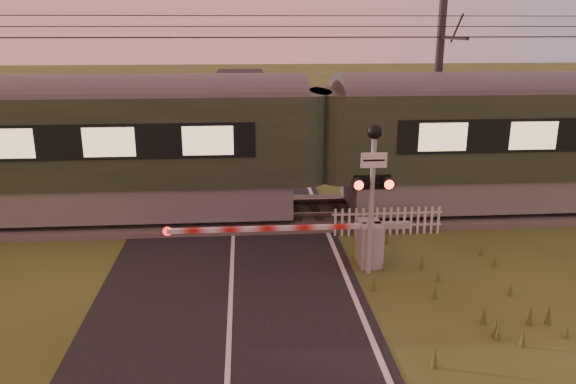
{
  "coord_description": "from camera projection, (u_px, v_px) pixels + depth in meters",
  "views": [
    {
      "loc": [
        0.38,
        -10.38,
        5.83
      ],
      "look_at": [
        1.46,
        3.2,
        1.78
      ],
      "focal_mm": 35.0,
      "sensor_mm": 36.0,
      "label": 1
    }
  ],
  "objects": [
    {
      "name": "picket_fence",
      "position": [
        387.0,
        221.0,
        16.16
      ],
      "size": [
        3.23,
        0.07,
        0.83
      ],
      "color": "silver",
      "rests_on": "ground"
    },
    {
      "name": "ground",
      "position": [
        230.0,
        320.0,
        11.55
      ],
      "size": [
        160.0,
        160.0,
        0.0
      ],
      "primitive_type": "plane",
      "color": "#3B4A1C",
      "rests_on": "ground"
    },
    {
      "name": "catenary_mast",
      "position": [
        437.0,
        94.0,
        19.41
      ],
      "size": [
        0.21,
        2.46,
        6.81
      ],
      "color": "#2D2D30",
      "rests_on": "ground"
    },
    {
      "name": "overhead_wires",
      "position": [
        229.0,
        29.0,
        16.13
      ],
      "size": [
        120.0,
        0.62,
        0.62
      ],
      "color": "black",
      "rests_on": "ground"
    },
    {
      "name": "track_bed",
      "position": [
        234.0,
        215.0,
        17.74
      ],
      "size": [
        140.0,
        3.4,
        0.39
      ],
      "color": "#47423D",
      "rests_on": "ground"
    },
    {
      "name": "crossing_signal",
      "position": [
        373.0,
        173.0,
        13.07
      ],
      "size": [
        0.94,
        0.37,
        3.68
      ],
      "color": "gray",
      "rests_on": "ground"
    },
    {
      "name": "road",
      "position": [
        230.0,
        326.0,
        11.32
      ],
      "size": [
        6.0,
        140.0,
        0.03
      ],
      "color": "black",
      "rests_on": "ground"
    },
    {
      "name": "boom_gate",
      "position": [
        360.0,
        241.0,
        14.13
      ],
      "size": [
        6.13,
        0.85,
        1.13
      ],
      "color": "gray",
      "rests_on": "ground"
    },
    {
      "name": "train",
      "position": [
        320.0,
        143.0,
        17.29
      ],
      "size": [
        44.4,
        3.06,
        4.14
      ],
      "color": "gray",
      "rests_on": "ground"
    }
  ]
}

